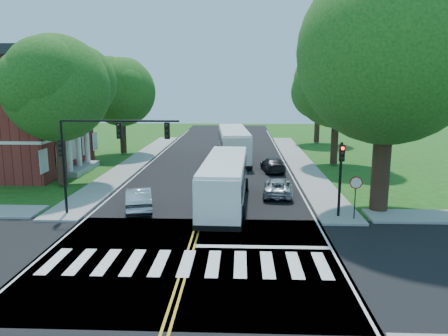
{
  "coord_description": "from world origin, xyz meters",
  "views": [
    {
      "loc": [
        2.4,
        -18.7,
        7.84
      ],
      "look_at": [
        1.27,
        9.61,
        2.4
      ],
      "focal_mm": 35.0,
      "sensor_mm": 36.0,
      "label": 1
    }
  ],
  "objects_px": {
    "bus_lead": "(225,181)",
    "hatchback": "(139,199)",
    "bus_follow": "(233,144)",
    "dark_sedan": "(273,165)",
    "signal_ne": "(341,170)",
    "signal_nw": "(101,144)",
    "suv": "(278,187)"
  },
  "relations": [
    {
      "from": "suv",
      "to": "signal_nw",
      "type": "bearing_deg",
      "value": 31.51
    },
    {
      "from": "signal_ne",
      "to": "dark_sedan",
      "type": "bearing_deg",
      "value": 101.69
    },
    {
      "from": "bus_lead",
      "to": "hatchback",
      "type": "relative_size",
      "value": 2.71
    },
    {
      "from": "signal_nw",
      "to": "bus_follow",
      "type": "distance_m",
      "value": 21.64
    },
    {
      "from": "bus_lead",
      "to": "dark_sedan",
      "type": "xyz_separation_m",
      "value": [
        3.94,
        11.33,
        -0.98
      ]
    },
    {
      "from": "bus_follow",
      "to": "hatchback",
      "type": "distance_m",
      "value": 19.77
    },
    {
      "from": "signal_nw",
      "to": "dark_sedan",
      "type": "xyz_separation_m",
      "value": [
        11.14,
        14.12,
        -3.72
      ]
    },
    {
      "from": "hatchback",
      "to": "dark_sedan",
      "type": "relative_size",
      "value": 0.99
    },
    {
      "from": "bus_lead",
      "to": "bus_follow",
      "type": "xyz_separation_m",
      "value": [
        0.24,
        17.37,
        0.1
      ]
    },
    {
      "from": "suv",
      "to": "signal_ne",
      "type": "bearing_deg",
      "value": 126.5
    },
    {
      "from": "signal_ne",
      "to": "suv",
      "type": "distance_m",
      "value": 6.56
    },
    {
      "from": "hatchback",
      "to": "dark_sedan",
      "type": "distance_m",
      "value": 15.91
    },
    {
      "from": "suv",
      "to": "dark_sedan",
      "type": "relative_size",
      "value": 0.99
    },
    {
      "from": "suv",
      "to": "dark_sedan",
      "type": "height_order",
      "value": "dark_sedan"
    },
    {
      "from": "signal_ne",
      "to": "bus_lead",
      "type": "distance_m",
      "value": 7.52
    },
    {
      "from": "signal_nw",
      "to": "hatchback",
      "type": "bearing_deg",
      "value": 33.79
    },
    {
      "from": "signal_nw",
      "to": "bus_lead",
      "type": "bearing_deg",
      "value": 21.17
    },
    {
      "from": "signal_ne",
      "to": "bus_follow",
      "type": "relative_size",
      "value": 0.34
    },
    {
      "from": "bus_follow",
      "to": "dark_sedan",
      "type": "height_order",
      "value": "bus_follow"
    },
    {
      "from": "bus_follow",
      "to": "dark_sedan",
      "type": "relative_size",
      "value": 2.88
    },
    {
      "from": "bus_lead",
      "to": "suv",
      "type": "distance_m",
      "value": 4.59
    },
    {
      "from": "signal_ne",
      "to": "bus_lead",
      "type": "relative_size",
      "value": 0.37
    },
    {
      "from": "bus_lead",
      "to": "suv",
      "type": "height_order",
      "value": "bus_lead"
    },
    {
      "from": "signal_ne",
      "to": "bus_lead",
      "type": "height_order",
      "value": "signal_ne"
    },
    {
      "from": "signal_ne",
      "to": "dark_sedan",
      "type": "height_order",
      "value": "signal_ne"
    },
    {
      "from": "signal_nw",
      "to": "hatchback",
      "type": "xyz_separation_m",
      "value": [
        1.82,
        1.22,
        -3.64
      ]
    },
    {
      "from": "signal_ne",
      "to": "bus_follow",
      "type": "bearing_deg",
      "value": 108.19
    },
    {
      "from": "suv",
      "to": "dark_sedan",
      "type": "distance_m",
      "value": 8.84
    },
    {
      "from": "suv",
      "to": "bus_follow",
      "type": "bearing_deg",
      "value": -71.12
    },
    {
      "from": "signal_ne",
      "to": "bus_follow",
      "type": "distance_m",
      "value": 21.24
    },
    {
      "from": "signal_nw",
      "to": "dark_sedan",
      "type": "relative_size",
      "value": 1.61
    },
    {
      "from": "bus_follow",
      "to": "hatchback",
      "type": "height_order",
      "value": "bus_follow"
    }
  ]
}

